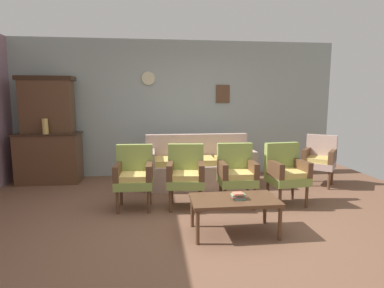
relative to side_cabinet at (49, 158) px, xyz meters
The scene contains 13 objects.
ground_plane 3.36m from the side_cabinet, 42.56° to the right, with size 7.68×7.68×0.00m, color brown.
wall_back_with_decor 2.63m from the side_cabinet, ahead, with size 6.40×0.09×2.70m.
side_cabinet is the anchor object (origin of this frame).
cabinet_upper_hutch 0.99m from the side_cabinet, 90.00° to the left, with size 0.99×0.38×1.03m.
vase_on_cabinet 0.63m from the side_cabinet, 82.45° to the right, with size 0.10×0.10×0.28m, color tan.
floral_couch 2.79m from the side_cabinet, 10.89° to the right, with size 1.90×0.80×0.90m.
armchair_near_cabinet 2.31m from the side_cabinet, 44.10° to the right, with size 0.53×0.51×0.90m.
armchair_near_couch_end 2.90m from the side_cabinet, 34.45° to the right, with size 0.57×0.54×0.90m.
armchair_row_middle 3.54m from the side_cabinet, 27.76° to the right, with size 0.53×0.51×0.90m.
armchair_by_doorway 4.23m from the side_cabinet, 23.46° to the right, with size 0.57×0.54×0.90m.
wingback_chair_by_fireplace 4.96m from the side_cabinet, ahead, with size 0.71×0.71×0.90m.
coffee_table 3.87m from the side_cabinet, 42.48° to the right, with size 1.00×0.56×0.42m.
book_stack_on_table 3.93m from the side_cabinet, 42.52° to the right, with size 0.16×0.12×0.08m.
Camera 1 is at (-0.49, -3.79, 1.57)m, focal length 29.49 mm.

